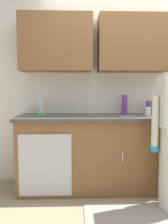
# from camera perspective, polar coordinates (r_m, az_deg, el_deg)

# --- Properties ---
(ground_plane) EXTENTS (9.00, 9.00, 0.00)m
(ground_plane) POSITION_cam_1_polar(r_m,az_deg,el_deg) (2.55, 18.05, -24.22)
(ground_plane) COLOR #998466
(kitchen_wall_with_uppers) EXTENTS (4.80, 0.44, 2.70)m
(kitchen_wall_with_uppers) POSITION_cam_1_polar(r_m,az_deg,el_deg) (3.15, 10.19, 9.45)
(kitchen_wall_with_uppers) COLOR silver
(kitchen_wall_with_uppers) RESTS_ON ground
(counter_cabinet) EXTENTS (1.90, 0.62, 0.90)m
(counter_cabinet) POSITION_cam_1_polar(r_m,az_deg,el_deg) (2.90, 2.90, -10.61)
(counter_cabinet) COLOR brown
(counter_cabinet) RESTS_ON ground
(countertop) EXTENTS (1.96, 0.66, 0.04)m
(countertop) POSITION_cam_1_polar(r_m,az_deg,el_deg) (2.81, 3.00, -1.33)
(countertop) COLOR #474442
(countertop) RESTS_ON counter_cabinet
(sink) EXTENTS (0.50, 0.36, 0.35)m
(sink) POSITION_cam_1_polar(r_m,az_deg,el_deg) (2.81, -4.91, -1.23)
(sink) COLOR #B7BABF
(sink) RESTS_ON counter_cabinet
(floor_mat) EXTENTS (0.80, 0.50, 0.01)m
(floor_mat) POSITION_cam_1_polar(r_m,az_deg,el_deg) (2.51, 10.15, -24.39)
(floor_mat) COLOR gray
(floor_mat) RESTS_ON ground
(bottle_cleaner_spray) EXTENTS (0.07, 0.07, 0.26)m
(bottle_cleaner_spray) POSITION_cam_1_polar(r_m,az_deg,el_deg) (3.04, 10.35, 1.91)
(bottle_cleaner_spray) COLOR #66388C
(bottle_cleaner_spray) RESTS_ON countertop
(bottle_water_short) EXTENTS (0.07, 0.07, 0.21)m
(bottle_water_short) POSITION_cam_1_polar(r_m,az_deg,el_deg) (2.98, -10.86, 1.38)
(bottle_water_short) COLOR silver
(bottle_water_short) RESTS_ON countertop
(bottle_water_tall) EXTENTS (0.08, 0.08, 0.18)m
(bottle_water_tall) POSITION_cam_1_polar(r_m,az_deg,el_deg) (3.12, 16.36, 1.16)
(bottle_water_tall) COLOR #66388C
(bottle_water_tall) RESTS_ON countertop
(cup_by_sink) EXTENTS (0.08, 0.08, 0.10)m
(cup_by_sink) POSITION_cam_1_polar(r_m,az_deg,el_deg) (3.01, 16.01, 0.27)
(cup_by_sink) COLOR white
(cup_by_sink) RESTS_ON countertop
(knife_on_counter) EXTENTS (0.23, 0.11, 0.01)m
(knife_on_counter) POSITION_cam_1_polar(r_m,az_deg,el_deg) (2.77, 11.14, -1.04)
(knife_on_counter) COLOR silver
(knife_on_counter) RESTS_ON countertop
(sponge) EXTENTS (0.11, 0.07, 0.03)m
(sponge) POSITION_cam_1_polar(r_m,az_deg,el_deg) (2.87, -10.94, -0.57)
(sponge) COLOR #4CBF4C
(sponge) RESTS_ON countertop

